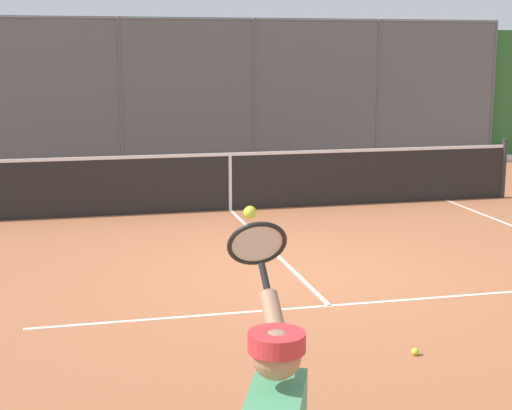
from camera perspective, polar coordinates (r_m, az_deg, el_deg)
name	(u,v)px	position (r m, az deg, el deg)	size (l,w,h in m)	color
ground_plane	(296,274)	(9.40, 2.93, -4.99)	(60.00, 60.00, 0.00)	#A8603D
court_line_markings	(339,314)	(8.01, 6.00, -7.88)	(7.90, 9.49, 0.01)	white
fence_backdrop	(185,99)	(18.01, -5.20, 7.64)	(17.67, 1.37, 3.33)	#565B60
tennis_net	(230,181)	(13.05, -1.89, 1.77)	(10.15, 0.09, 1.07)	#2D2D2D
tennis_ball_near_net	(415,352)	(7.08, 11.45, -10.37)	(0.07, 0.07, 0.07)	#C1D138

